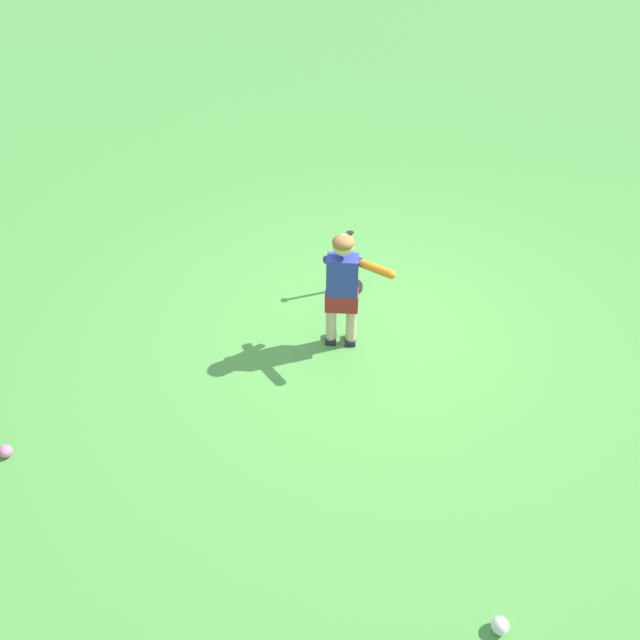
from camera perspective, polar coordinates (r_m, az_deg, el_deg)
The scene contains 5 objects.
ground_plane at distance 5.49m, azimuth 4.77°, elevation -0.80°, with size 40.00×40.00×0.00m, color #519942.
child_batter at distance 4.93m, azimuth 2.23°, elevation 3.59°, with size 0.63×0.36×1.08m.
play_ball_center_lawn at distance 3.96m, azimuth 16.32°, elevation -25.49°, with size 0.10×0.10×0.10m, color white.
play_ball_far_right at distance 4.99m, azimuth -27.07°, elevation -10.75°, with size 0.10×0.10×0.10m, color pink.
batting_tee at distance 5.90m, azimuth 2.65°, elevation 3.82°, with size 0.28×0.28×0.62m.
Camera 1 is at (-2.10, 3.62, 3.56)m, focal length 34.60 mm.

